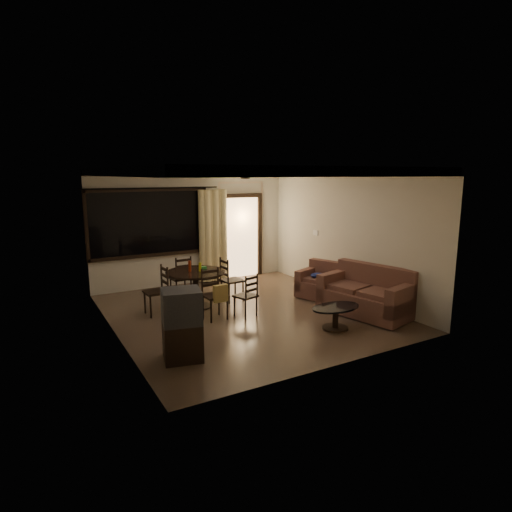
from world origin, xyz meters
TOP-DOWN VIEW (x-y plane):
  - ground at (0.00, 0.00)m, footprint 5.50×5.50m
  - room_shell at (0.59, 1.77)m, footprint 5.50×6.70m
  - dining_table at (-0.73, 0.81)m, footprint 1.21×1.21m
  - dining_chair_west at (-1.56, 0.77)m, footprint 0.44×0.44m
  - dining_chair_east at (0.11, 0.85)m, footprint 0.44×0.44m
  - dining_chair_south at (-0.68, -0.05)m, footprint 0.44×0.50m
  - dining_chair_north at (-0.77, 1.59)m, footprint 0.44×0.44m
  - tv_cabinet at (-1.84, -1.46)m, footprint 0.65×0.61m
  - sofa at (2.02, -1.25)m, footprint 1.28×1.88m
  - armchair at (1.95, 0.17)m, footprint 0.98×0.98m
  - coffee_table at (0.94, -1.59)m, footprint 0.94×0.56m
  - side_chair at (-0.11, -0.20)m, footprint 0.46×0.46m

SIDE VIEW (x-z plane):
  - ground at x=0.00m, z-range 0.00..0.00m
  - side_chair at x=-0.11m, z-range -0.17..0.67m
  - coffee_table at x=0.94m, z-range 0.07..0.48m
  - dining_chair_west at x=-1.56m, z-range -0.19..0.76m
  - dining_chair_east at x=0.11m, z-range -0.19..0.76m
  - dining_chair_north at x=-0.77m, z-range -0.19..0.76m
  - dining_chair_south at x=-0.68m, z-range -0.17..0.78m
  - armchair at x=1.95m, z-range -0.07..0.70m
  - sofa at x=2.02m, z-range -0.09..0.83m
  - tv_cabinet at x=-1.84m, z-range 0.00..1.07m
  - dining_table at x=-0.73m, z-range 0.11..1.08m
  - room_shell at x=0.59m, z-range -0.92..4.58m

